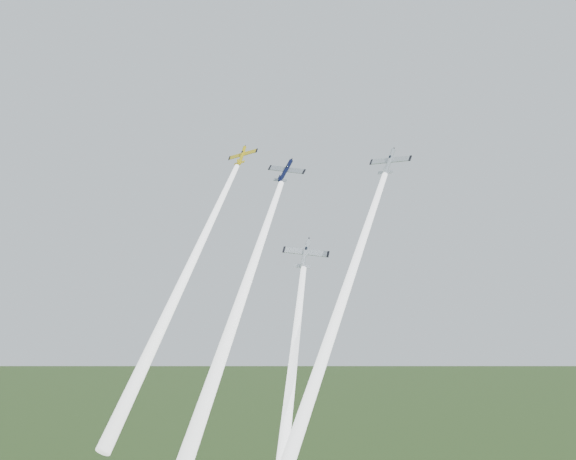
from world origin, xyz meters
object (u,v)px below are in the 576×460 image
object	(u,v)px
plane_silver_low	(305,254)
plane_yellow	(242,155)
plane_navy	(285,171)
plane_silver_right	(389,161)

from	to	relation	value
plane_silver_low	plane_yellow	bearing A→B (deg)	128.86
plane_yellow	plane_navy	xyz separation A→B (m)	(14.02, -7.83, -5.79)
plane_silver_right	plane_yellow	bearing A→B (deg)	171.69
plane_yellow	plane_silver_right	distance (m)	34.77
plane_yellow	plane_silver_low	bearing A→B (deg)	-34.07
plane_navy	plane_silver_right	bearing A→B (deg)	-2.62
plane_silver_right	plane_silver_low	world-z (taller)	plane_silver_right
plane_yellow	plane_navy	distance (m)	17.07
plane_navy	plane_silver_low	size ratio (longest dim) A/B	0.90
plane_yellow	plane_silver_right	xyz separation A→B (m)	(33.58, -6.91, -5.78)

